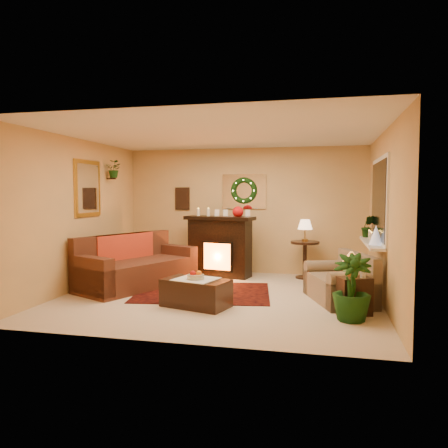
% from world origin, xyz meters
% --- Properties ---
extents(floor, '(5.00, 5.00, 0.00)m').
position_xyz_m(floor, '(0.00, 0.00, 0.00)').
color(floor, beige).
rests_on(floor, ground).
extents(ceiling, '(5.00, 5.00, 0.00)m').
position_xyz_m(ceiling, '(0.00, 0.00, 2.60)').
color(ceiling, white).
rests_on(ceiling, ground).
extents(wall_back, '(5.00, 5.00, 0.00)m').
position_xyz_m(wall_back, '(0.00, 2.25, 1.30)').
color(wall_back, '#EFD88C').
rests_on(wall_back, ground).
extents(wall_front, '(5.00, 5.00, 0.00)m').
position_xyz_m(wall_front, '(0.00, -2.25, 1.30)').
color(wall_front, '#EFD88C').
rests_on(wall_front, ground).
extents(wall_left, '(4.50, 4.50, 0.00)m').
position_xyz_m(wall_left, '(-2.50, 0.00, 1.30)').
color(wall_left, '#EFD88C').
rests_on(wall_left, ground).
extents(wall_right, '(4.50, 4.50, 0.00)m').
position_xyz_m(wall_right, '(2.50, 0.00, 1.30)').
color(wall_right, '#EFD88C').
rests_on(wall_right, ground).
extents(area_rug, '(2.41, 1.95, 0.01)m').
position_xyz_m(area_rug, '(-0.32, 0.20, 0.01)').
color(area_rug, maroon).
rests_on(area_rug, floor).
extents(sofa, '(1.77, 2.35, 0.93)m').
position_xyz_m(sofa, '(-1.58, 0.38, 0.43)').
color(sofa, brown).
rests_on(sofa, floor).
extents(red_throw, '(0.78, 1.26, 0.02)m').
position_xyz_m(red_throw, '(-1.64, 0.50, 0.46)').
color(red_throw, red).
rests_on(red_throw, sofa).
extents(fireplace, '(1.29, 0.63, 1.14)m').
position_xyz_m(fireplace, '(-0.40, 1.70, 0.55)').
color(fireplace, black).
rests_on(fireplace, floor).
extents(poinsettia, '(0.22, 0.22, 0.22)m').
position_xyz_m(poinsettia, '(-0.02, 1.67, 1.30)').
color(poinsettia, red).
rests_on(poinsettia, fireplace).
extents(mantel_candle_a, '(0.06, 0.06, 0.19)m').
position_xyz_m(mantel_candle_a, '(-0.84, 1.72, 1.26)').
color(mantel_candle_a, beige).
rests_on(mantel_candle_a, fireplace).
extents(mantel_candle_b, '(0.07, 0.07, 0.20)m').
position_xyz_m(mantel_candle_b, '(-0.63, 1.69, 1.26)').
color(mantel_candle_b, '#F5E6C3').
rests_on(mantel_candle_b, fireplace).
extents(mantel_mirror, '(0.92, 0.02, 0.72)m').
position_xyz_m(mantel_mirror, '(0.00, 2.23, 1.70)').
color(mantel_mirror, white).
rests_on(mantel_mirror, wall_back).
extents(wreath, '(0.55, 0.11, 0.55)m').
position_xyz_m(wreath, '(0.00, 2.19, 1.72)').
color(wreath, '#194719').
rests_on(wreath, wall_back).
extents(wall_art, '(0.32, 0.03, 0.48)m').
position_xyz_m(wall_art, '(-1.35, 2.23, 1.55)').
color(wall_art, '#381E11').
rests_on(wall_art, wall_back).
extents(gold_mirror, '(0.03, 0.84, 1.00)m').
position_xyz_m(gold_mirror, '(-2.48, 0.30, 1.75)').
color(gold_mirror, gold).
rests_on(gold_mirror, wall_left).
extents(hanging_plant, '(0.33, 0.28, 0.36)m').
position_xyz_m(hanging_plant, '(-2.34, 1.05, 1.97)').
color(hanging_plant, '#194719').
rests_on(hanging_plant, wall_left).
extents(loveseat, '(1.13, 1.46, 0.74)m').
position_xyz_m(loveseat, '(1.88, 0.10, 0.42)').
color(loveseat, gray).
rests_on(loveseat, floor).
extents(window_frame, '(0.03, 1.86, 1.36)m').
position_xyz_m(window_frame, '(2.48, 0.55, 1.55)').
color(window_frame, white).
rests_on(window_frame, wall_right).
extents(window_glass, '(0.02, 1.70, 1.22)m').
position_xyz_m(window_glass, '(2.47, 0.55, 1.55)').
color(window_glass, black).
rests_on(window_glass, wall_right).
extents(window_sill, '(0.22, 1.86, 0.04)m').
position_xyz_m(window_sill, '(2.38, 0.55, 0.87)').
color(window_sill, white).
rests_on(window_sill, wall_right).
extents(mini_tree, '(0.20, 0.20, 0.30)m').
position_xyz_m(mini_tree, '(2.39, 0.10, 1.04)').
color(mini_tree, silver).
rests_on(mini_tree, window_sill).
extents(sill_plant, '(0.27, 0.22, 0.50)m').
position_xyz_m(sill_plant, '(2.38, 1.28, 1.08)').
color(sill_plant, '#163216').
rests_on(sill_plant, window_sill).
extents(side_table_round, '(0.70, 0.70, 0.73)m').
position_xyz_m(side_table_round, '(1.28, 1.86, 0.33)').
color(side_table_round, black).
rests_on(side_table_round, floor).
extents(lamp_cream, '(0.28, 0.28, 0.44)m').
position_xyz_m(lamp_cream, '(1.28, 1.84, 0.88)').
color(lamp_cream, '#FFC997').
rests_on(lamp_cream, side_table_round).
extents(end_table_square, '(0.56, 0.56, 0.52)m').
position_xyz_m(end_table_square, '(2.02, -0.56, 0.27)').
color(end_table_square, black).
rests_on(end_table_square, floor).
extents(lamp_tiffany, '(0.26, 0.26, 0.38)m').
position_xyz_m(lamp_tiffany, '(2.01, -0.54, 0.74)').
color(lamp_tiffany, orange).
rests_on(lamp_tiffany, end_table_square).
extents(coffee_table, '(1.07, 0.77, 0.40)m').
position_xyz_m(coffee_table, '(-0.19, -0.68, 0.21)').
color(coffee_table, '#3B2019').
rests_on(coffee_table, floor).
extents(fruit_bowl, '(0.25, 0.25, 0.06)m').
position_xyz_m(fruit_bowl, '(-0.18, -0.71, 0.45)').
color(fruit_bowl, beige).
rests_on(fruit_bowl, coffee_table).
extents(floor_palm, '(1.51, 1.51, 2.63)m').
position_xyz_m(floor_palm, '(1.99, -0.92, 0.45)').
color(floor_palm, '#1B431F').
rests_on(floor_palm, floor).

